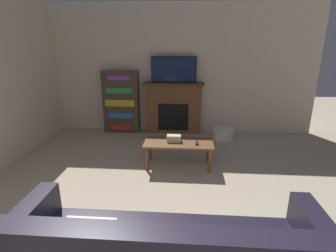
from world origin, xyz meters
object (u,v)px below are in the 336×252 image
Objects in this scene: fireplace at (174,108)px; coffee_table at (179,145)px; tv at (174,70)px; storage_basket at (223,134)px; bookshelf at (121,102)px.

fireplace is 1.71m from coffee_table.
tv is at bearing -90.00° from fireplace.
storage_basket is (0.87, 1.30, -0.24)m from coffee_table.
tv is at bearing 95.90° from coffee_table.
fireplace is at bearing 90.00° from tv.
fireplace is 3.02× the size of storage_basket.
tv is 0.87× the size of coffee_table.
storage_basket is at bearing 56.14° from coffee_table.
fireplace is 1.15m from bookshelf.
storage_basket is at bearing -9.55° from bookshelf.
coffee_table is 0.81× the size of bookshelf.
coffee_table is at bearing -123.86° from storage_basket.
coffee_table is at bearing -51.63° from bookshelf.
coffee_table is 2.55× the size of storage_basket.
fireplace is 0.82m from tv.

